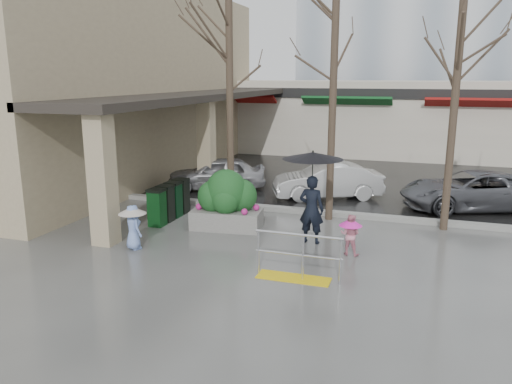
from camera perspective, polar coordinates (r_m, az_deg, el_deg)
The scene contains 20 objects.
ground at distance 12.39m, azimuth -0.21°, elevation -7.04°, with size 120.00×120.00×0.00m, color #51514F.
street_asphalt at distance 33.51m, azimuth 11.91°, elevation 5.54°, with size 120.00×36.00×0.01m, color black.
curb at distance 16.04m, azimuth 4.35°, elevation -2.08°, with size 120.00×0.30×0.15m, color gray.
near_building at distance 22.88m, azimuth -15.73°, elevation 11.98°, with size 6.00×18.00×8.00m, color tan.
canopy_slab at distance 20.85m, azimuth -5.84°, elevation 11.29°, with size 2.80×18.00×0.25m, color #2D2823.
pillar_front at distance 13.23m, azimuth -17.17°, elevation 1.54°, with size 0.55×0.55×3.50m, color tan.
pillar_back at distance 18.82m, azimuth -5.69°, elevation 5.37°, with size 0.55×0.55×3.50m, color tan.
storefront_row at distance 29.13m, azimuth 15.11°, elevation 8.25°, with size 34.00×6.74×4.00m.
handrail at distance 10.83m, azimuth 4.65°, elevation -8.02°, with size 1.90×0.50×1.03m.
tree_west at distance 15.72m, azimuth -3.07°, elevation 16.07°, with size 3.20×3.20×6.80m.
tree_midwest at distance 14.87m, azimuth 9.00°, elevation 16.68°, with size 3.20×3.20×7.00m.
tree_mideast at distance 14.66m, azimuth 22.19°, elevation 14.49°, with size 3.20×3.20×6.50m.
woman at distance 12.84m, azimuth 6.43°, elevation 0.81°, with size 1.56×1.56×2.44m.
child_pink at distance 12.36m, azimuth 10.72°, elevation -4.48°, with size 0.57×0.57×1.02m.
child_blue at distance 12.88m, azimuth -13.89°, elevation -3.40°, with size 0.70×0.70×1.15m.
planter at distance 14.19m, azimuth -3.33°, elevation -0.98°, with size 2.07×1.23×1.72m.
news_boxes at distance 15.39m, azimuth -9.85°, elevation -1.06°, with size 0.46×1.98×1.10m.
car_a at distance 19.17m, azimuth -4.49°, elevation 2.14°, with size 1.49×3.70×1.26m, color #A4A4A8.
car_b at distance 17.95m, azimuth 8.17°, elevation 1.29°, with size 1.33×3.82×1.26m, color silver.
car_c at distance 17.73m, azimuth 23.45°, elevation 0.17°, with size 2.09×4.53×1.26m, color #5C5D64.
Camera 1 is at (3.70, -11.03, 4.28)m, focal length 35.00 mm.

